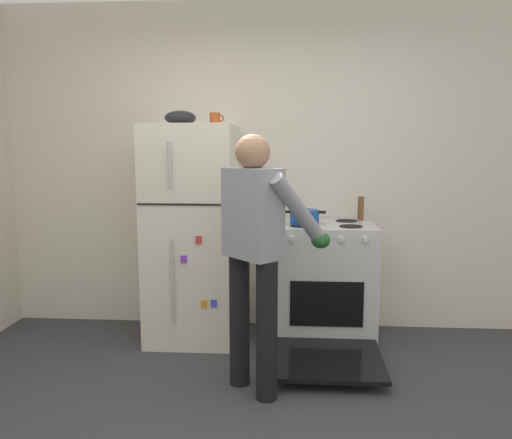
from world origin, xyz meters
TOP-DOWN VIEW (x-y plane):
  - kitchen_wall_back at (0.00, 1.95)m, footprint 6.00×0.10m
  - refrigerator at (-0.52, 1.57)m, footprint 0.68×0.72m
  - stove_range at (0.52, 1.55)m, footprint 0.76×1.24m
  - person_cook at (0.05, 0.71)m, footprint 0.67×0.70m
  - red_pot at (0.36, 1.52)m, footprint 0.32×0.22m
  - coffee_mug at (-0.33, 1.62)m, footprint 0.11×0.08m
  - pepper_mill at (0.82, 1.77)m, footprint 0.05×0.05m
  - mixing_bowl at (-0.60, 1.57)m, footprint 0.24×0.24m

SIDE VIEW (x-z plane):
  - stove_range at x=0.52m, z-range -0.01..0.93m
  - refrigerator at x=-0.52m, z-range 0.00..1.69m
  - person_cook at x=0.05m, z-range 0.16..1.75m
  - red_pot at x=0.36m, z-range 0.94..1.05m
  - pepper_mill at x=0.82m, z-range 0.94..1.13m
  - kitchen_wall_back at x=0.00m, z-range 0.00..2.70m
  - coffee_mug at x=-0.33m, z-range 1.69..1.79m
  - mixing_bowl at x=-0.60m, z-range 1.69..1.80m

